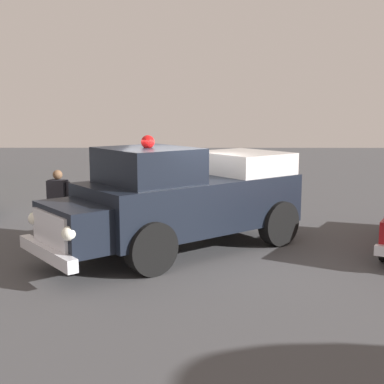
{
  "coord_description": "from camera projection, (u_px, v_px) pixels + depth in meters",
  "views": [
    {
      "loc": [
        -10.88,
        -0.22,
        3.15
      ],
      "look_at": [
        0.45,
        -0.17,
        1.29
      ],
      "focal_mm": 48.43,
      "sensor_mm": 36.0,
      "label": 1
    }
  ],
  "objects": [
    {
      "name": "ground_plane",
      "position": [
        184.0,
        254.0,
        11.24
      ],
      "size": [
        60.0,
        60.0,
        0.0
      ],
      "primitive_type": "plane",
      "color": "#424244"
    },
    {
      "name": "vintage_fire_truck",
      "position": [
        184.0,
        197.0,
        11.35
      ],
      "size": [
        5.38,
        6.02,
        2.59
      ],
      "color": "black",
      "rests_on": "ground"
    },
    {
      "name": "spectator_standing",
      "position": [
        59.0,
        199.0,
        12.45
      ],
      "size": [
        0.37,
        0.64,
        1.68
      ],
      "color": "#2D334C",
      "rests_on": "ground"
    }
  ]
}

